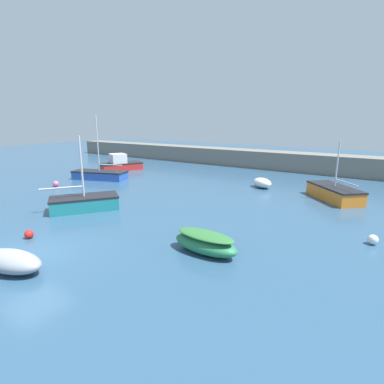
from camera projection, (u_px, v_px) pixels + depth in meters
The scene contains 12 objects.
ground_plane at pixel (31, 257), 12.92m from camera, with size 120.00×120.00×0.20m, color #2D5170.
harbor_breakwater at pixel (271, 160), 35.74m from camera, with size 65.70×3.02×2.05m, color slate.
rowboat_blue_near at pixel (11, 261), 11.41m from camera, with size 3.09×1.90×0.81m.
dinghy_near_pier at pixel (262, 183), 25.59m from camera, with size 2.29×2.01×0.84m.
motorboat_grey_hull at pixel (120, 164), 34.72m from camera, with size 3.82×5.13×1.88m.
sailboat_short_mast at pixel (85, 203), 19.23m from camera, with size 3.88×4.50×4.72m.
sailboat_tall_mast at pixel (100, 175), 29.24m from camera, with size 5.57×3.55×6.21m.
rowboat_with_red_cover at pixel (205, 243), 12.99m from camera, with size 3.18×1.43×0.93m.
sailboat_twin_hulled at pixel (334, 193), 21.67m from camera, with size 4.45×4.57×4.26m.
mooring_buoy_red at pixel (29, 234), 14.62m from camera, with size 0.43×0.43×0.43m, color red.
mooring_buoy_white at pixel (373, 240), 13.90m from camera, with size 0.47×0.47×0.47m, color white.
mooring_buoy_pink at pixel (56, 184), 25.99m from camera, with size 0.52×0.52×0.52m, color #EA668C.
Camera 1 is at (12.48, -5.86, 5.64)m, focal length 28.00 mm.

